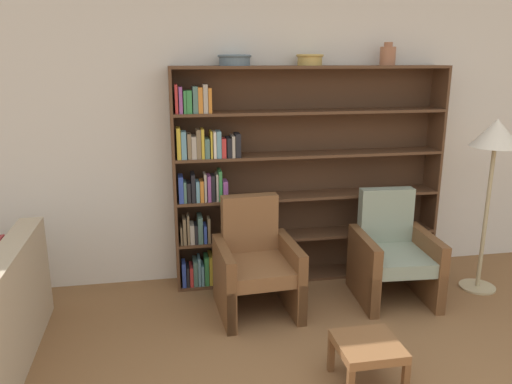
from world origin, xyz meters
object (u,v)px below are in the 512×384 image
Objects in this scene: bowl_brass at (310,59)px; floor_lamp at (495,143)px; bookshelf at (285,178)px; armchair_leather at (256,264)px; vase_tall at (388,55)px; footstool at (368,349)px; bowl_olive at (235,59)px; armchair_cushioned at (393,254)px.

bowl_brass is 0.15× the size of floor_lamp.
bookshelf is 2.69× the size of armchair_leather.
vase_tall is (0.72, 0.00, 0.03)m from bowl_brass.
footstool is at bearing -85.29° from bookshelf.
bowl_olive is at bearing 109.41° from footstool.
bowl_olive is 2.54m from footstool.
bowl_brass is 2.47m from footstool.
bowl_olive is at bearing 180.00° from vase_tall.
vase_tall is 2.20m from armchair_leather.
footstool is (-0.06, -1.70, -1.79)m from bowl_brass.
floor_lamp is (0.87, 0.00, 0.96)m from armchair_cushioned.
armchair_cushioned is at bearing -41.18° from bowl_brass.
bookshelf is 6.28× the size of footstool.
vase_tall reaches higher than armchair_leather.
bowl_olive is 2.34m from floor_lamp.
bowl_olive is 0.73× the size of footstool.
bowl_olive is at bearing -85.13° from armchair_leather.
armchair_cushioned is (-0.09, -0.56, -1.68)m from vase_tall.
armchair_cushioned is 0.60× the size of floor_lamp.
footstool is at bearing -92.15° from bowl_brass.
bowl_olive is 1.39m from vase_tall.
bowl_olive is at bearing 180.00° from bowl_brass.
armchair_cushioned is at bearing 58.62° from footstool.
bookshelf is 1.61× the size of floor_lamp.
armchair_leather is (-1.31, -0.56, -1.68)m from vase_tall.
bowl_olive reaches higher than armchair_leather.
bowl_brass is at bearing -37.42° from armchair_cushioned.
bowl_brass reaches higher than floor_lamp.
floor_lamp is (0.78, -0.56, -0.73)m from vase_tall.
vase_tall is at bearing 0.00° from bowl_brass.
armchair_leather is 1.00× the size of armchair_cushioned.
bowl_brass is at bearing 87.85° from footstool.
bowl_brass is at bearing 180.00° from vase_tall.
bowl_olive reaches higher than armchair_cushioned.
vase_tall is 2.61m from footstool.
armchair_cushioned is (0.84, -0.58, -0.58)m from bookshelf.
bookshelf is 1.44m from vase_tall.
bowl_brass is 1.19× the size of vase_tall.
armchair_leather is 1.22m from armchair_cushioned.
armchair_cushioned is (0.63, -0.56, -1.65)m from bowl_brass.
bookshelf is 0.90m from armchair_leather.
footstool is at bearing -70.59° from bowl_olive.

